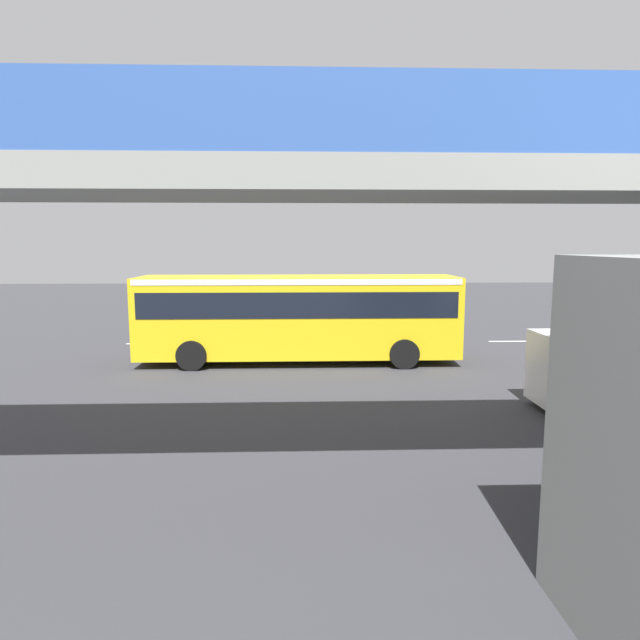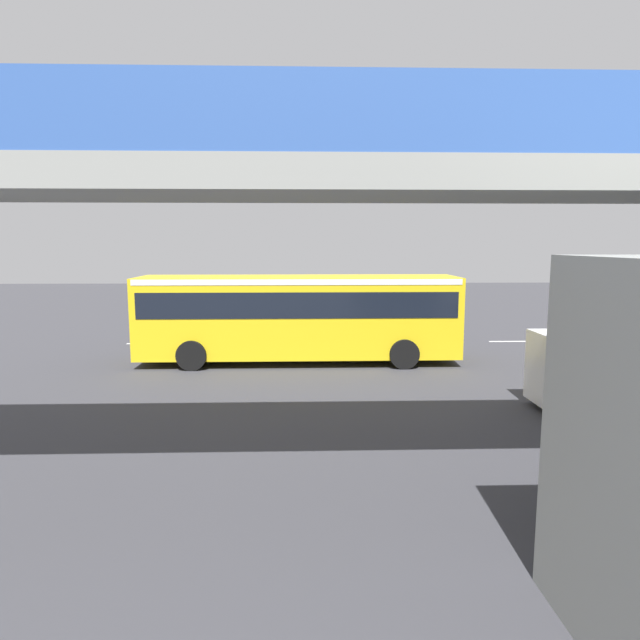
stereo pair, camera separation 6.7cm
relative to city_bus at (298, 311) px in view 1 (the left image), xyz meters
The scene contains 11 objects.
ground 2.54m from the city_bus, 150.29° to the right, with size 80.00×80.00×0.00m, color #38383D.
city_bus is the anchor object (origin of this frame).
parked_van 10.77m from the city_bus, 143.16° to the left, with size 4.80×2.17×2.05m.
bicycle_green 10.38m from the city_bus, 166.75° to the left, with size 1.77×0.44×0.96m.
pedestrian 5.14m from the city_bus, 50.09° to the right, with size 0.38×0.38×1.79m.
lane_dash_leftmost 10.43m from the city_bus, 157.46° to the right, with size 2.00×0.20×0.01m, color silver.
lane_dash_left 7.00m from the city_bus, 144.32° to the right, with size 2.00×0.20×0.01m, color silver.
lane_dash_centre 4.60m from the city_bus, 110.59° to the right, with size 2.00×0.20×0.01m, color silver.
lane_dash_right 5.04m from the city_bus, 57.33° to the right, with size 2.00×0.20×0.01m, color silver.
lane_dash_rightmost 7.85m from the city_bus, 31.09° to the right, with size 2.00×0.20×0.01m, color silver.
pedestrian_overpass 11.46m from the city_bus, 97.68° to the left, with size 24.84×2.60×6.67m.
Camera 1 is at (1.41, 20.81, 4.33)m, focal length 30.92 mm.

